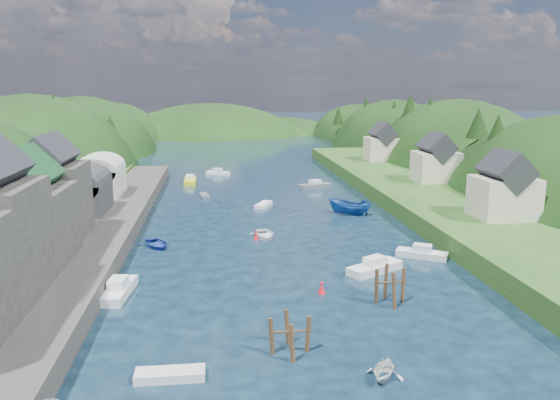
{
  "coord_description": "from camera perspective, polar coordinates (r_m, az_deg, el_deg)",
  "views": [
    {
      "loc": [
        -8.04,
        -39.93,
        18.38
      ],
      "look_at": [
        0.0,
        28.0,
        4.0
      ],
      "focal_mm": 35.0,
      "sensor_mm": 36.0,
      "label": 1
    }
  ],
  "objects": [
    {
      "name": "piling_cluster_near",
      "position": [
        39.31,
        1.04,
        -14.28
      ],
      "size": [
        3.05,
        2.86,
        3.25
      ],
      "color": "#382314",
      "rests_on": "ground"
    },
    {
      "name": "boat_sheds",
      "position": [
        82.0,
        -19.32,
        2.0
      ],
      "size": [
        7.0,
        21.0,
        7.5
      ],
      "color": "#2D2D30",
      "rests_on": "quay_left"
    },
    {
      "name": "piling_cluster_far",
      "position": [
        48.35,
        11.4,
        -9.09
      ],
      "size": [
        2.82,
        2.67,
        3.7
      ],
      "color": "#382314",
      "rests_on": "ground"
    },
    {
      "name": "hill_trees",
      "position": [
        106.0,
        -2.14,
        7.95
      ],
      "size": [
        89.91,
        146.95,
        12.24
      ],
      "color": "black",
      "rests_on": "ground"
    },
    {
      "name": "terrace_right",
      "position": [
        88.18,
        15.4,
        0.2
      ],
      "size": [
        16.0,
        120.0,
        2.4
      ],
      "primitive_type": "cube",
      "color": "#234719",
      "rests_on": "ground"
    },
    {
      "name": "quay_left",
      "position": [
        64.41,
        -20.89,
        -4.59
      ],
      "size": [
        12.0,
        110.0,
        2.0
      ],
      "primitive_type": "cube",
      "color": "#2D2B28",
      "rests_on": "ground"
    },
    {
      "name": "moored_boats",
      "position": [
        64.67,
        -2.12,
        -4.04
      ],
      "size": [
        35.19,
        93.94,
        2.4
      ],
      "color": "gold",
      "rests_on": "ground"
    },
    {
      "name": "ground",
      "position": [
        92.14,
        -1.61,
        0.36
      ],
      "size": [
        600.0,
        600.0,
        0.0
      ],
      "primitive_type": "plane",
      "color": "black",
      "rests_on": "ground"
    },
    {
      "name": "channel_buoy_far",
      "position": [
        66.63,
        -2.51,
        -3.72
      ],
      "size": [
        0.7,
        0.7,
        1.1
      ],
      "color": "red",
      "rests_on": "ground"
    },
    {
      "name": "hillside_left",
      "position": [
        123.58,
        -23.98,
        -1.51
      ],
      "size": [
        44.0,
        245.56,
        52.0
      ],
      "color": "black",
      "rests_on": "ground"
    },
    {
      "name": "quayside_buildings",
      "position": [
        50.95,
        -27.21,
        -2.27
      ],
      "size": [
        8.0,
        35.84,
        12.9
      ],
      "color": "#2D2B28",
      "rests_on": "quay_left"
    },
    {
      "name": "hillside_right",
      "position": [
        129.18,
        17.65,
        -0.21
      ],
      "size": [
        36.0,
        245.56,
        48.0
      ],
      "color": "black",
      "rests_on": "ground"
    },
    {
      "name": "right_bank_cottages",
      "position": [
        96.16,
        15.36,
        3.96
      ],
      "size": [
        9.0,
        59.24,
        8.41
      ],
      "color": "beige",
      "rests_on": "terrace_right"
    },
    {
      "name": "far_hills",
      "position": [
        216.12,
        -4.24,
        4.08
      ],
      "size": [
        103.0,
        68.0,
        44.0
      ],
      "color": "black",
      "rests_on": "ground"
    },
    {
      "name": "channel_buoy_near",
      "position": [
        49.89,
        4.38,
        -9.19
      ],
      "size": [
        0.7,
        0.7,
        1.1
      ],
      "color": "red",
      "rests_on": "ground"
    },
    {
      "name": "terrace_left_grass",
      "position": [
        66.43,
        -26.78,
        -4.38
      ],
      "size": [
        12.0,
        110.0,
        2.5
      ],
      "primitive_type": "cube",
      "color": "#234719",
      "rests_on": "ground"
    }
  ]
}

